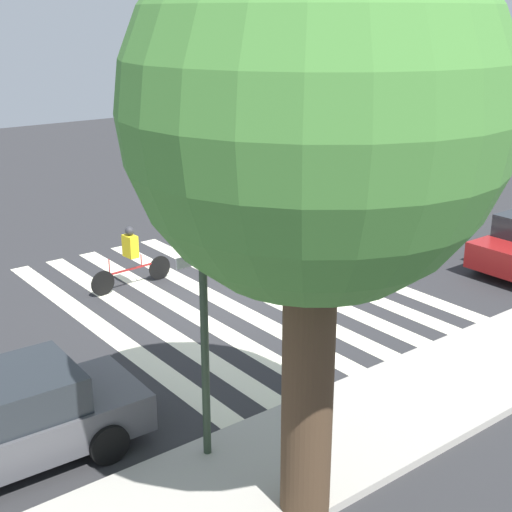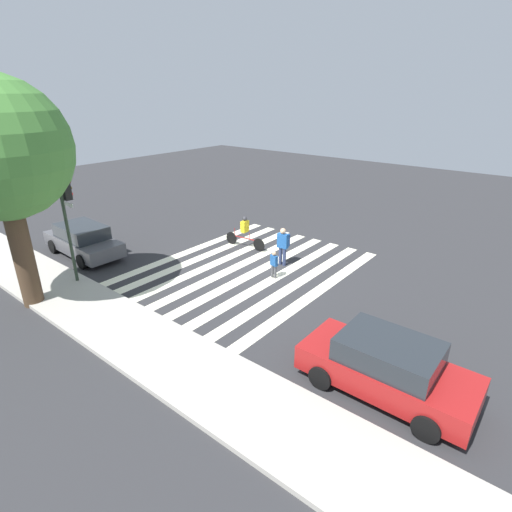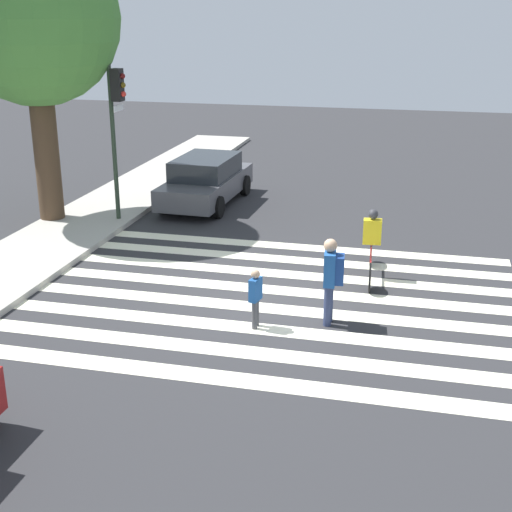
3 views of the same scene
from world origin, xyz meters
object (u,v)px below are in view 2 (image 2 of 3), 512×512
(pedestrian_child_with_backpack, at_px, (274,263))
(pedestrian_adult_tall_backpack, at_px, (283,243))
(car_parked_far_curb, at_px, (83,240))
(cyclist_near_curb, at_px, (245,231))
(car_parked_dark_suv, at_px, (387,367))
(traffic_light, at_px, (67,208))

(pedestrian_child_with_backpack, bearing_deg, pedestrian_adult_tall_backpack, 121.84)
(pedestrian_child_with_backpack, xyz_separation_m, car_parked_far_curb, (8.35, 3.57, 0.09))
(cyclist_near_curb, bearing_deg, car_parked_dark_suv, 145.37)
(pedestrian_child_with_backpack, bearing_deg, traffic_light, -126.60)
(pedestrian_child_with_backpack, height_order, car_parked_far_curb, car_parked_far_curb)
(cyclist_near_curb, height_order, car_parked_dark_suv, cyclist_near_curb)
(pedestrian_child_with_backpack, bearing_deg, car_parked_dark_suv, -18.98)
(pedestrian_adult_tall_backpack, distance_m, car_parked_far_curb, 9.27)
(cyclist_near_curb, xyz_separation_m, car_parked_dark_suv, (-9.35, 5.51, -0.09))
(pedestrian_adult_tall_backpack, bearing_deg, car_parked_far_curb, 26.19)
(car_parked_dark_suv, bearing_deg, traffic_light, 7.77)
(car_parked_dark_suv, bearing_deg, pedestrian_adult_tall_backpack, -36.44)
(pedestrian_adult_tall_backpack, xyz_separation_m, pedestrian_child_with_backpack, (-0.50, 1.35, -0.34))
(traffic_light, distance_m, pedestrian_adult_tall_backpack, 8.69)
(car_parked_dark_suv, bearing_deg, cyclist_near_curb, -30.30)
(pedestrian_adult_tall_backpack, relative_size, pedestrian_child_with_backpack, 1.46)
(traffic_light, height_order, pedestrian_adult_tall_backpack, traffic_light)
(pedestrian_adult_tall_backpack, height_order, car_parked_dark_suv, pedestrian_adult_tall_backpack)
(car_parked_far_curb, bearing_deg, pedestrian_adult_tall_backpack, -146.03)
(traffic_light, relative_size, car_parked_dark_suv, 1.03)
(cyclist_near_curb, relative_size, car_parked_dark_suv, 0.53)
(cyclist_near_curb, distance_m, car_parked_far_curb, 7.53)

